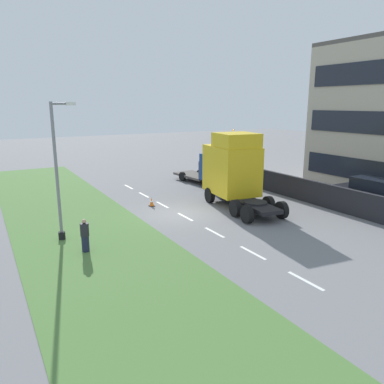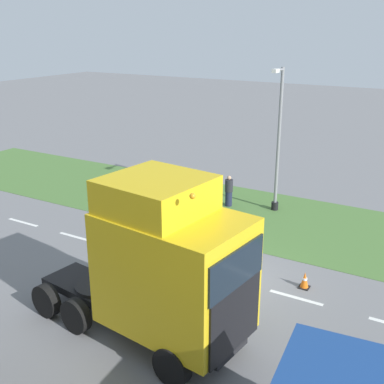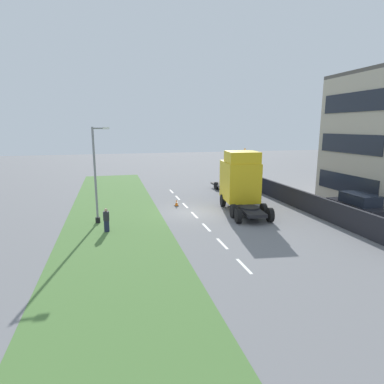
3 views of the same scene
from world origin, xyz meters
name	(u,v)px [view 2 (image 2 of 3)]	position (x,y,z in m)	size (l,w,h in m)	color
ground_plane	(227,279)	(0.00, 0.00, 0.00)	(120.00, 120.00, 0.00)	slate
grass_verge	(285,222)	(-6.00, 0.00, 0.01)	(7.00, 44.00, 0.01)	#4C7538
lane_markings	(210,274)	(0.00, -0.70, 0.00)	(0.16, 21.00, 0.00)	white
lorry_cab	(167,266)	(4.11, 0.16, 2.41)	(3.41, 7.06, 4.95)	black
lamp_post	(278,148)	(-7.12, -0.98, 3.09)	(1.29, 0.33, 6.73)	black
pedestrian	(229,191)	(-6.57, -3.15, 0.76)	(0.39, 0.39, 1.56)	#1E233D
traffic_cone_lead	(305,280)	(-0.76, 2.53, 0.28)	(0.36, 0.36, 0.58)	black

